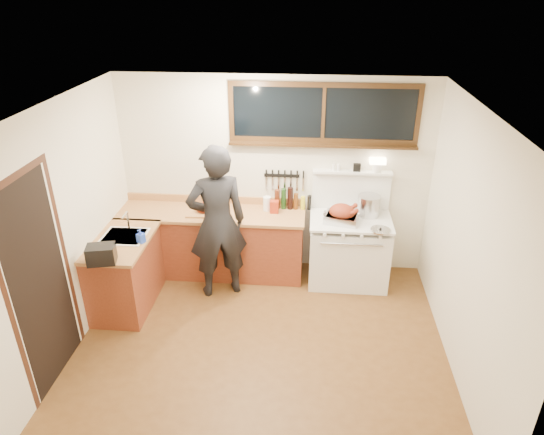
# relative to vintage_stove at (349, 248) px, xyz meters

# --- Properties ---
(ground_plane) EXTENTS (4.00, 3.50, 0.02)m
(ground_plane) POSITION_rel_vintage_stove_xyz_m (-1.00, -1.41, -0.48)
(ground_plane) COLOR #593617
(room_shell) EXTENTS (4.10, 3.60, 2.65)m
(room_shell) POSITION_rel_vintage_stove_xyz_m (-1.00, -1.41, 1.18)
(room_shell) COLOR silver
(room_shell) RESTS_ON ground
(counter_back) EXTENTS (2.44, 0.64, 1.00)m
(counter_back) POSITION_rel_vintage_stove_xyz_m (-1.80, 0.04, -0.01)
(counter_back) COLOR maroon
(counter_back) RESTS_ON ground
(counter_left) EXTENTS (0.64, 1.09, 0.90)m
(counter_left) POSITION_rel_vintage_stove_xyz_m (-2.70, -0.79, -0.02)
(counter_left) COLOR maroon
(counter_left) RESTS_ON ground
(sink_unit) EXTENTS (0.50, 0.45, 0.37)m
(sink_unit) POSITION_rel_vintage_stove_xyz_m (-2.68, -0.71, 0.38)
(sink_unit) COLOR white
(sink_unit) RESTS_ON counter_left
(vintage_stove) EXTENTS (1.02, 0.74, 1.61)m
(vintage_stove) POSITION_rel_vintage_stove_xyz_m (0.00, 0.00, 0.00)
(vintage_stove) COLOR white
(vintage_stove) RESTS_ON ground
(back_window) EXTENTS (2.32, 0.13, 0.77)m
(back_window) POSITION_rel_vintage_stove_xyz_m (-0.40, 0.31, 1.60)
(back_window) COLOR black
(back_window) RESTS_ON room_shell
(left_doorway) EXTENTS (0.02, 1.04, 2.17)m
(left_doorway) POSITION_rel_vintage_stove_xyz_m (-2.99, -1.96, 0.62)
(left_doorway) COLOR black
(left_doorway) RESTS_ON ground
(knife_strip) EXTENTS (0.52, 0.03, 0.28)m
(knife_strip) POSITION_rel_vintage_stove_xyz_m (-0.88, 0.32, 0.84)
(knife_strip) COLOR black
(knife_strip) RESTS_ON room_shell
(man) EXTENTS (0.84, 0.70, 1.96)m
(man) POSITION_rel_vintage_stove_xyz_m (-1.62, -0.43, 0.51)
(man) COLOR black
(man) RESTS_ON ground
(soap_bottle) EXTENTS (0.10, 0.10, 0.17)m
(soap_bottle) POSITION_rel_vintage_stove_xyz_m (-2.43, -0.83, 0.52)
(soap_bottle) COLOR blue
(soap_bottle) RESTS_ON counter_left
(toaster) EXTENTS (0.33, 0.26, 0.20)m
(toaster) POSITION_rel_vintage_stove_xyz_m (-2.70, -1.29, 0.53)
(toaster) COLOR black
(toaster) RESTS_ON counter_left
(cutting_board) EXTENTS (0.44, 0.33, 0.14)m
(cutting_board) POSITION_rel_vintage_stove_xyz_m (-1.87, -0.01, 0.49)
(cutting_board) COLOR #B27B46
(cutting_board) RESTS_ON counter_back
(roast_turkey) EXTENTS (0.46, 0.39, 0.24)m
(roast_turkey) POSITION_rel_vintage_stove_xyz_m (-0.12, -0.10, 0.53)
(roast_turkey) COLOR silver
(roast_turkey) RESTS_ON vintage_stove
(stockpot) EXTENTS (0.32, 0.32, 0.27)m
(stockpot) POSITION_rel_vintage_stove_xyz_m (0.22, 0.12, 0.56)
(stockpot) COLOR silver
(stockpot) RESTS_ON vintage_stove
(saucepan) EXTENTS (0.18, 0.28, 0.11)m
(saucepan) POSITION_rel_vintage_stove_xyz_m (0.15, 0.10, 0.49)
(saucepan) COLOR silver
(saucepan) RESTS_ON vintage_stove
(pot_lid) EXTENTS (0.28, 0.28, 0.04)m
(pot_lid) POSITION_rel_vintage_stove_xyz_m (0.33, -0.31, 0.44)
(pot_lid) COLOR silver
(pot_lid) RESTS_ON vintage_stove
(coffee_tin) EXTENTS (0.11, 0.09, 0.16)m
(coffee_tin) POSITION_rel_vintage_stove_xyz_m (-0.98, 0.09, 0.51)
(coffee_tin) COLOR #982810
(coffee_tin) RESTS_ON counter_back
(pitcher) EXTENTS (0.13, 0.13, 0.19)m
(pitcher) POSITION_rel_vintage_stove_xyz_m (-1.08, 0.15, 0.53)
(pitcher) COLOR white
(pitcher) RESTS_ON counter_back
(bottle_cluster) EXTENTS (0.48, 0.07, 0.30)m
(bottle_cluster) POSITION_rel_vintage_stove_xyz_m (-0.78, 0.22, 0.56)
(bottle_cluster) COLOR black
(bottle_cluster) RESTS_ON counter_back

